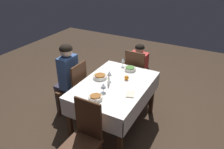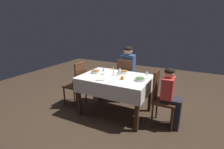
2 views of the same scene
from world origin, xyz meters
name	(u,v)px [view 1 (image 1 of 2)]	position (x,y,z in m)	size (l,w,h in m)	color
ground_plane	(114,125)	(0.00, 0.00, 0.00)	(8.00, 8.00, 0.00)	#3D2D21
dining_table	(115,90)	(0.00, 0.00, 0.66)	(1.29, 0.91, 0.76)	white
chair_south	(75,88)	(0.07, -0.67, 0.52)	(0.38, 0.38, 0.96)	#472816
chair_west	(136,73)	(-0.86, -0.02, 0.52)	(0.38, 0.38, 0.96)	#472816
chair_east	(84,136)	(0.86, 0.07, 0.52)	(0.38, 0.38, 0.96)	#472816
person_adult_denim	(66,76)	(0.07, -0.81, 0.70)	(0.30, 0.34, 1.23)	#383342
person_child_red	(140,67)	(-1.02, -0.02, 0.57)	(0.33, 0.30, 1.03)	#282833
bowl_south	(100,76)	(-0.04, -0.26, 0.78)	(0.21, 0.21, 0.06)	silver
wine_glass_south	(109,74)	(-0.04, -0.11, 0.87)	(0.07, 0.07, 0.16)	white
bowl_west	(130,69)	(-0.49, 0.02, 0.78)	(0.18, 0.18, 0.06)	silver
wine_glass_west	(123,60)	(-0.55, -0.14, 0.86)	(0.07, 0.07, 0.15)	white
bowl_east	(96,97)	(0.45, -0.03, 0.78)	(0.18, 0.18, 0.06)	silver
wine_glass_east	(103,86)	(0.26, -0.03, 0.85)	(0.08, 0.08, 0.14)	white
candle_centerpiece	(109,81)	(0.07, -0.06, 0.82)	(0.04, 0.04, 0.16)	beige
orange_fruit	(127,78)	(-0.19, 0.10, 0.79)	(0.07, 0.07, 0.07)	orange
napkin_red_folded	(130,94)	(0.15, 0.31, 0.76)	(0.18, 0.15, 0.01)	beige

